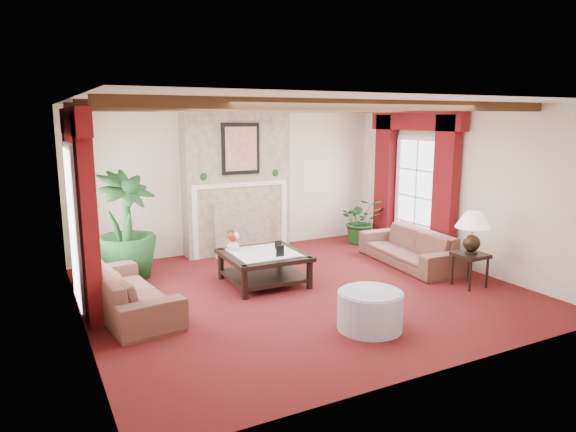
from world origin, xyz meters
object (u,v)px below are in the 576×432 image
sofa_left (127,283)px  coffee_table (264,268)px  side_table (470,270)px  sofa_right (410,242)px  potted_palm (127,249)px  ottoman (370,310)px

sofa_left → coffee_table: 2.08m
coffee_table → side_table: size_ratio=2.30×
sofa_left → sofa_right: sofa_right is taller
sofa_left → potted_palm: bearing=-16.8°
ottoman → side_table: bearing=14.8°
coffee_table → sofa_right: bearing=-3.3°
sofa_left → side_table: size_ratio=4.12×
sofa_left → potted_palm: potted_palm is taller
side_table → potted_palm: bearing=148.4°
coffee_table → side_table: side_table is taller
coffee_table → potted_palm: bearing=147.3°
potted_palm → side_table: (4.49, -2.76, -0.22)m
side_table → ottoman: side_table is taller
potted_palm → sofa_right: bearing=-17.8°
sofa_right → ottoman: sofa_right is taller
sofa_left → potted_palm: size_ratio=1.09×
potted_palm → sofa_left: bearing=-100.0°
coffee_table → ottoman: (0.41, -2.14, -0.01)m
side_table → sofa_right: bearing=91.2°
coffee_table → ottoman: 2.18m
potted_palm → ottoman: 4.03m
ottoman → potted_palm: bearing=123.4°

